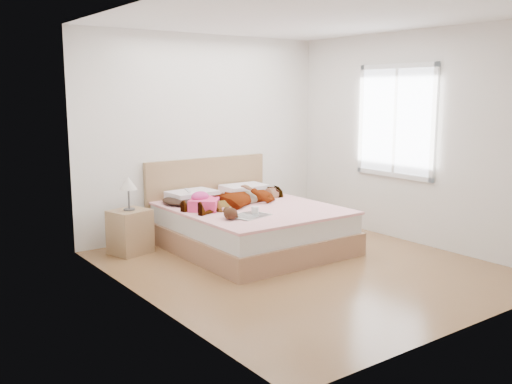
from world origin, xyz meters
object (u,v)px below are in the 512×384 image
magazine (251,216)px  coffee_mug (255,211)px  phone (188,190)px  towel (204,202)px  woman (240,195)px  bed (247,224)px  nightstand (130,228)px  plush_toy (230,213)px

magazine → coffee_mug: size_ratio=3.74×
phone → towel: (-0.02, -0.42, -0.08)m
phone → towel: bearing=-105.2°
phone → magazine: phone is taller
woman → coffee_mug: size_ratio=12.53×
bed → coffee_mug: bearing=-115.7°
woman → nightstand: bearing=-121.4°
magazine → plush_toy: 0.27m
plush_toy → magazine: bearing=-3.9°
towel → nightstand: nightstand is taller
phone → nightstand: (-0.75, 0.04, -0.38)m
magazine → plush_toy: size_ratio=1.92×
plush_toy → woman: bearing=48.5°
bed → coffee_mug: bed is taller
towel → bed: bearing=-9.9°
towel → magazine: (0.22, -0.63, -0.08)m
plush_toy → nightstand: nightstand is taller
woman → magazine: bearing=-36.7°
coffee_mug → towel: bearing=117.2°
plush_toy → bed: bearing=41.3°
phone → nightstand: size_ratio=0.10×
bed → nightstand: bed is taller
magazine → coffee_mug: 0.10m
magazine → coffee_mug: coffee_mug is taller
bed → woman: bearing=101.1°
woman → plush_toy: (-0.56, -0.64, -0.04)m
woman → magazine: 0.73m
phone → bed: bearing=-56.9°
coffee_mug → nightstand: nightstand is taller
coffee_mug → woman: bearing=70.7°
woman → bed: bearing=-0.9°
bed → plush_toy: (-0.59, -0.51, 0.30)m
magazine → nightstand: (-0.95, 1.09, -0.22)m
woman → towel: 0.52m
magazine → woman: bearing=65.4°
bed → nightstand: size_ratio=2.30×
phone → towel: 0.43m
towel → coffee_mug: bearing=-62.8°
woman → phone: 0.64m
woman → coffee_mug: bearing=-31.3°
phone → towel: size_ratio=0.17×
towel → nightstand: size_ratio=0.57×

